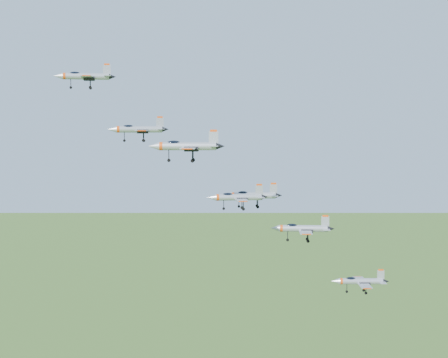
# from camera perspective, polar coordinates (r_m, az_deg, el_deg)

# --- Properties ---
(jet_lead) EXTENTS (12.78, 10.92, 3.50)m
(jet_lead) POSITION_cam_1_polar(r_m,az_deg,el_deg) (137.88, -12.66, 9.16)
(jet_lead) COLOR #9EA3AA
(jet_left_high) EXTENTS (12.28, 10.49, 3.36)m
(jet_left_high) POSITION_cam_1_polar(r_m,az_deg,el_deg) (129.34, -7.90, 4.54)
(jet_left_high) COLOR #9EA3AA
(jet_right_high) EXTENTS (13.71, 11.44, 3.66)m
(jet_right_high) POSITION_cam_1_polar(r_m,az_deg,el_deg) (110.62, -3.55, 3.03)
(jet_right_high) COLOR #9EA3AA
(jet_left_low) EXTENTS (12.57, 10.53, 3.37)m
(jet_left_low) POSITION_cam_1_polar(r_m,az_deg,el_deg) (131.23, 2.56, -1.50)
(jet_left_low) COLOR #9EA3AA
(jet_right_low) EXTENTS (11.33, 9.58, 3.06)m
(jet_right_low) POSITION_cam_1_polar(r_m,az_deg,el_deg) (115.32, 1.19, -1.66)
(jet_right_low) COLOR #9EA3AA
(jet_trail) EXTENTS (12.59, 10.43, 3.36)m
(jet_trail) POSITION_cam_1_polar(r_m,az_deg,el_deg) (123.24, 7.11, -4.49)
(jet_trail) COLOR #9EA3AA
(jet_extra) EXTENTS (12.14, 10.12, 3.25)m
(jet_extra) POSITION_cam_1_polar(r_m,az_deg,el_deg) (135.14, 12.28, -9.11)
(jet_extra) COLOR #9EA3AA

